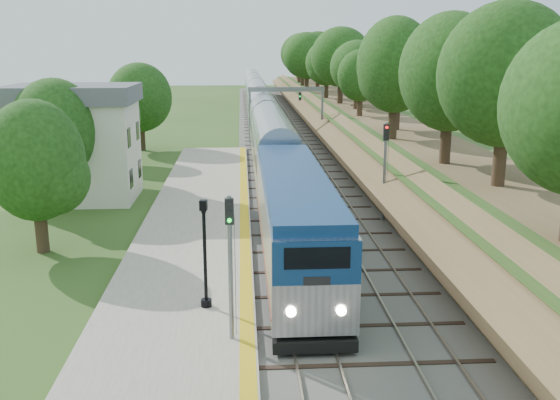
{
  "coord_description": "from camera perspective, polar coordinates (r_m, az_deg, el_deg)",
  "views": [
    {
      "loc": [
        -2.44,
        -13.86,
        10.61
      ],
      "look_at": [
        -0.5,
        17.53,
        2.8
      ],
      "focal_mm": 40.0,
      "sensor_mm": 36.0,
      "label": 1
    }
  ],
  "objects": [
    {
      "name": "trees_behind_platform",
      "position": [
        36.12,
        -17.5,
        3.61
      ],
      "size": [
        7.82,
        53.32,
        7.21
      ],
      "color": "#332316",
      "rests_on": "ground"
    },
    {
      "name": "signal_platform",
      "position": [
        21.8,
        -4.58,
        -4.81
      ],
      "size": [
        0.31,
        0.25,
        5.27
      ],
      "color": "slate",
      "rests_on": "platform"
    },
    {
      "name": "platform",
      "position": [
        31.74,
        -8.36,
        -5.37
      ],
      "size": [
        6.4,
        68.0,
        0.38
      ],
      "primitive_type": "cube",
      "color": "gray",
      "rests_on": "ground"
    },
    {
      "name": "trackbed",
      "position": [
        74.74,
        -0.09,
        5.84
      ],
      "size": [
        9.5,
        170.0,
        0.28
      ],
      "color": "#4C4944",
      "rests_on": "ground"
    },
    {
      "name": "signal_gantry",
      "position": [
        69.26,
        0.55,
        9.15
      ],
      "size": [
        8.4,
        0.38,
        6.2
      ],
      "color": "slate",
      "rests_on": "ground"
    },
    {
      "name": "signal_farside",
      "position": [
        38.31,
        9.58,
        3.52
      ],
      "size": [
        0.33,
        0.26,
        6.03
      ],
      "color": "slate",
      "rests_on": "ground"
    },
    {
      "name": "yellow_stripe",
      "position": [
        31.56,
        -3.2,
        -4.98
      ],
      "size": [
        0.55,
        68.0,
        0.01
      ],
      "primitive_type": "cube",
      "color": "gold",
      "rests_on": "platform"
    },
    {
      "name": "train",
      "position": [
        79.99,
        -1.78,
        7.97
      ],
      "size": [
        3.05,
        122.21,
        4.48
      ],
      "color": "black",
      "rests_on": "trackbed"
    },
    {
      "name": "station_building",
      "position": [
        45.82,
        -18.18,
        5.07
      ],
      "size": [
        8.6,
        6.6,
        8.0
      ],
      "color": "beige",
      "rests_on": "ground"
    },
    {
      "name": "embankment",
      "position": [
        75.45,
        6.3,
        7.28
      ],
      "size": [
        10.64,
        170.0,
        11.7
      ],
      "color": "brown",
      "rests_on": "ground"
    },
    {
      "name": "lamppost_far",
      "position": [
        24.97,
        -6.87,
        -5.47
      ],
      "size": [
        0.44,
        0.44,
        4.42
      ],
      "color": "black",
      "rests_on": "platform"
    }
  ]
}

